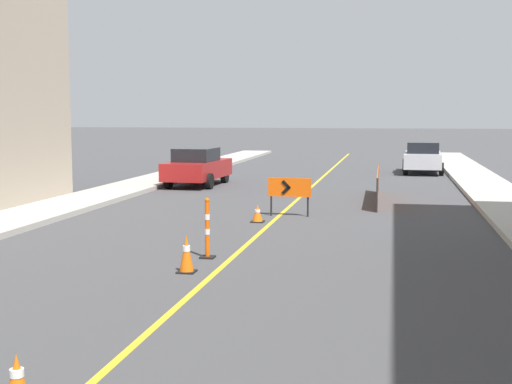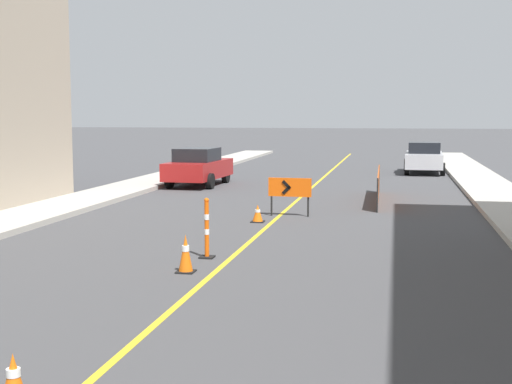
% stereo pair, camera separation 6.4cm
% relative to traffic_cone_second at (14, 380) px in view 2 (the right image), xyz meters
% --- Properties ---
extents(lane_stripe, '(0.12, 57.72, 0.01)m').
position_rel_traffic_cone_second_xyz_m(lane_stripe, '(0.48, 18.64, -0.27)').
color(lane_stripe, gold).
rests_on(lane_stripe, ground_plane).
extents(sidewalk_left, '(2.17, 57.72, 0.16)m').
position_rel_traffic_cone_second_xyz_m(sidewalk_left, '(-6.54, 18.64, -0.20)').
color(sidewalk_left, '#ADA89E').
rests_on(sidewalk_left, ground_plane).
extents(sidewalk_right, '(2.17, 57.72, 0.16)m').
position_rel_traffic_cone_second_xyz_m(sidewalk_right, '(7.51, 18.64, -0.20)').
color(sidewalk_right, '#ADA89E').
rests_on(sidewalk_right, ground_plane).
extents(traffic_cone_second, '(0.36, 0.36, 0.56)m').
position_rel_traffic_cone_second_xyz_m(traffic_cone_second, '(0.00, 0.00, 0.00)').
color(traffic_cone_second, black).
rests_on(traffic_cone_second, ground_plane).
extents(traffic_cone_third, '(0.34, 0.34, 0.73)m').
position_rel_traffic_cone_second_xyz_m(traffic_cone_third, '(-0.06, 6.37, 0.09)').
color(traffic_cone_third, black).
rests_on(traffic_cone_third, ground_plane).
extents(traffic_cone_fourth, '(0.36, 0.36, 0.50)m').
position_rel_traffic_cone_second_xyz_m(traffic_cone_fourth, '(0.08, 12.84, -0.03)').
color(traffic_cone_fourth, black).
rests_on(traffic_cone_fourth, ground_plane).
extents(delineator_post_rear, '(0.30, 0.30, 1.28)m').
position_rel_traffic_cone_second_xyz_m(delineator_post_rear, '(-0.02, 7.78, 0.28)').
color(delineator_post_rear, black).
rests_on(delineator_post_rear, ground_plane).
extents(arrow_barricade_primary, '(1.29, 0.12, 1.14)m').
position_rel_traffic_cone_second_xyz_m(arrow_barricade_primary, '(0.79, 14.17, 0.54)').
color(arrow_barricade_primary, '#EF560C').
rests_on(arrow_barricade_primary, ground_plane).
extents(safety_mesh_fence, '(0.14, 5.85, 1.06)m').
position_rel_traffic_cone_second_xyz_m(safety_mesh_fence, '(3.27, 18.34, 0.25)').
color(safety_mesh_fence, '#EF560C').
rests_on(safety_mesh_fence, ground_plane).
extents(parked_car_curb_near, '(2.02, 4.39, 1.59)m').
position_rel_traffic_cone_second_xyz_m(parked_car_curb_near, '(-4.31, 22.34, 0.52)').
color(parked_car_curb_near, maroon).
rests_on(parked_car_curb_near, ground_plane).
extents(parked_car_curb_mid, '(1.95, 4.36, 1.59)m').
position_rel_traffic_cone_second_xyz_m(parked_car_curb_mid, '(5.24, 30.51, 0.52)').
color(parked_car_curb_mid, '#B7B7BC').
rests_on(parked_car_curb_mid, ground_plane).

